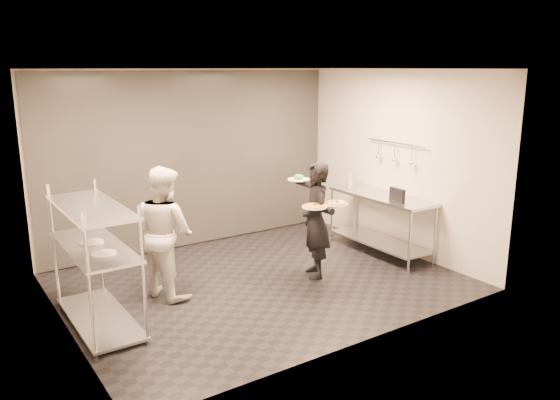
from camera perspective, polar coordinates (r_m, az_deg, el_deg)
room_shell at (r=8.05m, az=-6.54°, el=3.47°), size 5.00×4.00×2.80m
pass_rack at (r=6.39m, az=-18.74°, el=-5.77°), size 0.60×1.60×1.50m
prep_counter at (r=8.55m, az=10.46°, el=-1.40°), size 0.60×1.80×0.92m
utensil_rail at (r=8.53m, az=11.92°, el=4.83°), size 0.07×1.20×0.31m
waiter at (r=7.42m, az=3.76°, el=-2.13°), size 0.58×0.69×1.59m
chef at (r=6.93m, az=-11.96°, el=-3.29°), size 0.82×0.94×1.66m
pizza_plate_near at (r=7.12m, az=3.64°, el=-0.64°), size 0.33×0.33×0.05m
pizza_plate_far at (r=7.23m, az=5.88°, el=-0.32°), size 0.31×0.31×0.05m
salad_plate at (r=7.46m, az=1.97°, el=2.30°), size 0.30×0.30×0.07m
pos_monitor at (r=8.07m, az=12.14°, el=0.52°), size 0.07×0.28×0.20m
bottle_green at (r=8.86m, az=7.37°, el=2.04°), size 0.07×0.07×0.25m
bottle_clear at (r=9.10m, az=7.57°, el=2.22°), size 0.06×0.06×0.21m
bottle_dark at (r=9.08m, az=7.45°, el=2.16°), size 0.06×0.06×0.20m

